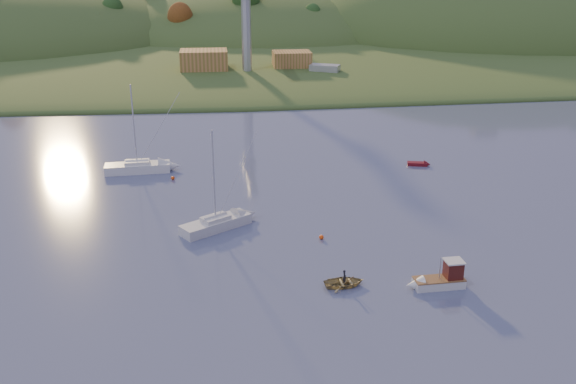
{
  "coord_description": "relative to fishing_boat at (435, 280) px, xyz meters",
  "views": [
    {
      "loc": [
        -6.01,
        -30.55,
        28.83
      ],
      "look_at": [
        1.88,
        36.85,
        3.34
      ],
      "focal_mm": 40.0,
      "sensor_mm": 36.0,
      "label": 1
    }
  ],
  "objects": [
    {
      "name": "shed_west",
      "position": [
        -21.38,
        103.58,
        4.03
      ],
      "size": [
        11.0,
        8.0,
        4.8
      ],
      "primitive_type": "cube",
      "color": "olive",
      "rests_on": "wharf"
    },
    {
      "name": "work_vessel",
      "position": [
        6.67,
        98.58,
        0.69
      ],
      "size": [
        16.87,
        11.56,
        4.09
      ],
      "rotation": [
        0.0,
        0.0,
        -0.41
      ],
      "color": "#51606B",
      "rests_on": "ground"
    },
    {
      "name": "hill_right",
      "position": [
        81.62,
        175.58,
        -0.77
      ],
      "size": [
        150.0,
        130.0,
        60.0
      ],
      "primitive_type": "ellipsoid",
      "color": "#325020",
      "rests_on": "ground"
    },
    {
      "name": "sailboat_near",
      "position": [
        -19.76,
        15.6,
        -0.03
      ],
      "size": [
        8.16,
        6.52,
        11.31
      ],
      "rotation": [
        0.0,
        0.0,
        0.58
      ],
      "color": "silver",
      "rests_on": "ground"
    },
    {
      "name": "red_tender",
      "position": [
        9.9,
        34.8,
        -0.53
      ],
      "size": [
        3.46,
        1.89,
        1.12
      ],
      "rotation": [
        0.0,
        0.0,
        -0.25
      ],
      "color": "maroon",
      "rests_on": "ground"
    },
    {
      "name": "shore_slope",
      "position": [
        -13.38,
        145.58,
        -0.77
      ],
      "size": [
        640.0,
        150.0,
        7.0
      ],
      "primitive_type": "ellipsoid",
      "color": "#325020",
      "rests_on": "ground"
    },
    {
      "name": "shed_east",
      "position": [
        -0.38,
        104.58,
        3.63
      ],
      "size": [
        9.0,
        7.0,
        4.0
      ],
      "primitive_type": "cube",
      "color": "olive",
      "rests_on": "wharf"
    },
    {
      "name": "paddler",
      "position": [
        -8.2,
        1.21,
        -0.08
      ],
      "size": [
        0.38,
        0.53,
        1.38
      ],
      "primitive_type": "imported",
      "rotation": [
        0.0,
        0.0,
        1.67
      ],
      "color": "black",
      "rests_on": "ground"
    },
    {
      "name": "canoe",
      "position": [
        -8.2,
        1.21,
        -0.38
      ],
      "size": [
        3.95,
        3.0,
        0.77
      ],
      "primitive_type": "imported",
      "rotation": [
        0.0,
        0.0,
        1.67
      ],
      "color": "#9A8A55",
      "rests_on": "ground"
    },
    {
      "name": "hill_center",
      "position": [
        -3.38,
        190.58,
        -0.77
      ],
      "size": [
        140.0,
        120.0,
        36.0
      ],
      "primitive_type": "ellipsoid",
      "color": "#325020",
      "rests_on": "ground"
    },
    {
      "name": "fishing_boat",
      "position": [
        0.0,
        0.0,
        0.0
      ],
      "size": [
        5.51,
        1.94,
        3.47
      ],
      "rotation": [
        0.0,
        0.0,
        3.19
      ],
      "color": "silver",
      "rests_on": "ground"
    },
    {
      "name": "far_shore",
      "position": [
        -13.38,
        210.58,
        -0.77
      ],
      "size": [
        620.0,
        220.0,
        1.5
      ],
      "primitive_type": "cube",
      "color": "#325020",
      "rests_on": "ground"
    },
    {
      "name": "dock_crane",
      "position": [
        -11.38,
        98.97,
        16.41
      ],
      "size": [
        3.2,
        28.0,
        20.3
      ],
      "color": "#B7B7BC",
      "rests_on": "wharf"
    },
    {
      "name": "buoy_1",
      "position": [
        -8.6,
        11.56,
        -0.52
      ],
      "size": [
        0.5,
        0.5,
        0.5
      ],
      "primitive_type": "sphere",
      "color": "#FF4B0D",
      "rests_on": "ground"
    },
    {
      "name": "hillside_trees",
      "position": [
        -13.38,
        165.58,
        -0.77
      ],
      "size": [
        280.0,
        50.0,
        32.0
      ],
      "primitive_type": null,
      "color": "#204719",
      "rests_on": "ground"
    },
    {
      "name": "wharf",
      "position": [
        -8.38,
        102.58,
        0.43
      ],
      "size": [
        42.0,
        16.0,
        2.4
      ],
      "primitive_type": "cube",
      "color": "slate",
      "rests_on": "ground"
    },
    {
      "name": "sailboat_far",
      "position": [
        -30.38,
        36.61,
        0.02
      ],
      "size": [
        9.0,
        3.16,
        12.3
      ],
      "rotation": [
        0.0,
        0.0,
        0.06
      ],
      "color": "silver",
      "rests_on": "ground"
    },
    {
      "name": "buoy_3",
      "position": [
        -25.35,
        32.74,
        -0.52
      ],
      "size": [
        0.5,
        0.5,
        0.5
      ],
      "primitive_type": "sphere",
      "color": "#FF4B0D",
      "rests_on": "ground"
    }
  ]
}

